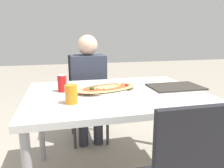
# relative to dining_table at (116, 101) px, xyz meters

# --- Properties ---
(dining_table) EXTENTS (1.29, 0.95, 0.73)m
(dining_table) POSITION_rel_dining_table_xyz_m (0.00, 0.00, 0.00)
(dining_table) COLOR silver
(dining_table) RESTS_ON ground_plane
(chair_far_seated) EXTENTS (0.40, 0.40, 0.92)m
(chair_far_seated) POSITION_rel_dining_table_xyz_m (-0.11, 0.81, -0.15)
(chair_far_seated) COLOR black
(chair_far_seated) RESTS_ON ground_plane
(person_seated) EXTENTS (0.35, 0.27, 1.14)m
(person_seated) POSITION_rel_dining_table_xyz_m (-0.11, 0.69, 0.01)
(person_seated) COLOR #2D2D38
(person_seated) RESTS_ON ground_plane
(pizza_main) EXTENTS (0.54, 0.38, 0.06)m
(pizza_main) POSITION_rel_dining_table_xyz_m (-0.06, 0.05, 0.09)
(pizza_main) COLOR white
(pizza_main) RESTS_ON dining_table
(soda_can) EXTENTS (0.07, 0.07, 0.12)m
(soda_can) POSITION_rel_dining_table_xyz_m (-0.38, 0.11, 0.13)
(soda_can) COLOR red
(soda_can) RESTS_ON dining_table
(drink_glass) EXTENTS (0.08, 0.08, 0.12)m
(drink_glass) POSITION_rel_dining_table_xyz_m (-0.34, -0.19, 0.12)
(drink_glass) COLOR orange
(drink_glass) RESTS_ON dining_table
(serving_tray) EXTENTS (0.41, 0.28, 0.01)m
(serving_tray) POSITION_rel_dining_table_xyz_m (0.50, 0.03, 0.07)
(serving_tray) COLOR #332D28
(serving_tray) RESTS_ON dining_table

